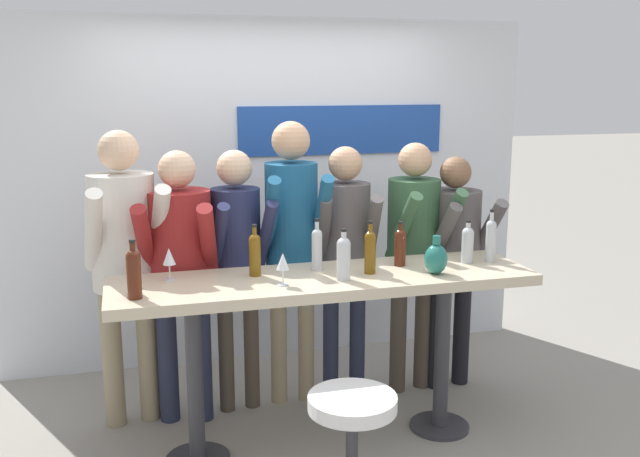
{
  "coord_description": "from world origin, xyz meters",
  "views": [
    {
      "loc": [
        -1.04,
        -3.68,
        2.1
      ],
      "look_at": [
        0.0,
        0.09,
        1.27
      ],
      "focal_mm": 40.0,
      "sensor_mm": 36.0,
      "label": 1
    }
  ],
  "objects_px": {
    "person_center_right": "(345,244)",
    "wine_bottle_0": "(317,247)",
    "bar_stool": "(352,437)",
    "tasting_table": "(324,302)",
    "person_left": "(180,259)",
    "wine_bottle_6": "(491,239)",
    "person_right": "(414,240)",
    "person_center_left": "(237,250)",
    "wine_bottle_3": "(370,250)",
    "wine_bottle_2": "(134,272)",
    "wine_bottle_1": "(255,252)",
    "wine_bottle_7": "(468,243)",
    "wine_bottle_5": "(400,245)",
    "wine_glass_0": "(283,262)",
    "wine_bottle_4": "(344,256)",
    "person_center": "(292,230)",
    "person_far_right": "(453,248)",
    "person_far_left": "(124,247)",
    "wine_glass_1": "(169,258)",
    "decorative_vase": "(436,259)"
  },
  "relations": [
    {
      "from": "wine_bottle_6",
      "to": "wine_glass_0",
      "type": "distance_m",
      "value": 1.31
    },
    {
      "from": "person_far_left",
      "to": "person_center",
      "type": "relative_size",
      "value": 0.98
    },
    {
      "from": "person_center_left",
      "to": "person_center",
      "type": "distance_m",
      "value": 0.37
    },
    {
      "from": "wine_bottle_4",
      "to": "person_center_right",
      "type": "bearing_deg",
      "value": 71.98
    },
    {
      "from": "person_center",
      "to": "person_right",
      "type": "bearing_deg",
      "value": 0.51
    },
    {
      "from": "wine_glass_0",
      "to": "wine_bottle_4",
      "type": "bearing_deg",
      "value": 2.25
    },
    {
      "from": "person_right",
      "to": "wine_bottle_6",
      "type": "xyz_separation_m",
      "value": [
        0.26,
        -0.54,
        0.11
      ]
    },
    {
      "from": "person_center",
      "to": "wine_bottle_6",
      "type": "bearing_deg",
      "value": -25.13
    },
    {
      "from": "wine_glass_1",
      "to": "decorative_vase",
      "type": "distance_m",
      "value": 1.47
    },
    {
      "from": "wine_bottle_0",
      "to": "person_center_right",
      "type": "bearing_deg",
      "value": 56.55
    },
    {
      "from": "person_center",
      "to": "decorative_vase",
      "type": "relative_size",
      "value": 8.36
    },
    {
      "from": "tasting_table",
      "to": "person_left",
      "type": "distance_m",
      "value": 0.93
    },
    {
      "from": "person_far_right",
      "to": "wine_bottle_5",
      "type": "relative_size",
      "value": 6.07
    },
    {
      "from": "person_center",
      "to": "bar_stool",
      "type": "bearing_deg",
      "value": -88.19
    },
    {
      "from": "person_left",
      "to": "wine_bottle_0",
      "type": "relative_size",
      "value": 5.63
    },
    {
      "from": "person_left",
      "to": "person_center_left",
      "type": "xyz_separation_m",
      "value": [
        0.35,
        0.07,
        0.01
      ]
    },
    {
      "from": "wine_bottle_4",
      "to": "wine_bottle_6",
      "type": "bearing_deg",
      "value": 8.35
    },
    {
      "from": "wine_bottle_0",
      "to": "wine_bottle_5",
      "type": "bearing_deg",
      "value": -3.62
    },
    {
      "from": "wine_bottle_1",
      "to": "wine_bottle_7",
      "type": "xyz_separation_m",
      "value": [
        1.27,
        -0.05,
        -0.01
      ]
    },
    {
      "from": "wine_bottle_1",
      "to": "wine_bottle_6",
      "type": "bearing_deg",
      "value": -2.96
    },
    {
      "from": "wine_glass_1",
      "to": "decorative_vase",
      "type": "height_order",
      "value": "decorative_vase"
    },
    {
      "from": "bar_stool",
      "to": "decorative_vase",
      "type": "relative_size",
      "value": 2.89
    },
    {
      "from": "bar_stool",
      "to": "tasting_table",
      "type": "bearing_deg",
      "value": 84.66
    },
    {
      "from": "wine_bottle_4",
      "to": "wine_glass_0",
      "type": "relative_size",
      "value": 1.61
    },
    {
      "from": "person_center_left",
      "to": "person_center_right",
      "type": "bearing_deg",
      "value": -3.59
    },
    {
      "from": "person_right",
      "to": "person_far_right",
      "type": "height_order",
      "value": "person_right"
    },
    {
      "from": "wine_bottle_0",
      "to": "wine_bottle_1",
      "type": "height_order",
      "value": "wine_bottle_0"
    },
    {
      "from": "person_far_left",
      "to": "wine_bottle_5",
      "type": "distance_m",
      "value": 1.63
    },
    {
      "from": "person_far_left",
      "to": "person_left",
      "type": "relative_size",
      "value": 1.07
    },
    {
      "from": "person_far_right",
      "to": "decorative_vase",
      "type": "relative_size",
      "value": 7.25
    },
    {
      "from": "person_right",
      "to": "wine_bottle_5",
      "type": "xyz_separation_m",
      "value": [
        -0.29,
        -0.48,
        0.09
      ]
    },
    {
      "from": "person_far_right",
      "to": "wine_bottle_5",
      "type": "bearing_deg",
      "value": -146.89
    },
    {
      "from": "person_center_right",
      "to": "wine_bottle_2",
      "type": "distance_m",
      "value": 1.54
    },
    {
      "from": "person_left",
      "to": "wine_bottle_3",
      "type": "distance_m",
      "value": 1.15
    },
    {
      "from": "tasting_table",
      "to": "person_right",
      "type": "relative_size",
      "value": 1.4
    },
    {
      "from": "person_center_right",
      "to": "wine_bottle_0",
      "type": "bearing_deg",
      "value": -113.69
    },
    {
      "from": "wine_bottle_4",
      "to": "person_far_right",
      "type": "bearing_deg",
      "value": 34.27
    },
    {
      "from": "wine_bottle_3",
      "to": "wine_bottle_7",
      "type": "distance_m",
      "value": 0.64
    },
    {
      "from": "wine_bottle_2",
      "to": "person_center_right",
      "type": "bearing_deg",
      "value": 29.68
    },
    {
      "from": "person_far_right",
      "to": "wine_bottle_7",
      "type": "height_order",
      "value": "person_far_right"
    },
    {
      "from": "person_left",
      "to": "person_far_right",
      "type": "distance_m",
      "value": 1.81
    },
    {
      "from": "wine_bottle_7",
      "to": "wine_glass_1",
      "type": "distance_m",
      "value": 1.73
    },
    {
      "from": "tasting_table",
      "to": "decorative_vase",
      "type": "xyz_separation_m",
      "value": [
        0.61,
        -0.13,
        0.24
      ]
    },
    {
      "from": "person_right",
      "to": "wine_bottle_4",
      "type": "bearing_deg",
      "value": -142.66
    },
    {
      "from": "wine_bottle_5",
      "to": "wine_bottle_1",
      "type": "bearing_deg",
      "value": 179.36
    },
    {
      "from": "person_left",
      "to": "person_right",
      "type": "height_order",
      "value": "person_right"
    },
    {
      "from": "wine_bottle_3",
      "to": "wine_bottle_6",
      "type": "relative_size",
      "value": 0.94
    },
    {
      "from": "wine_bottle_6",
      "to": "bar_stool",
      "type": "bearing_deg",
      "value": -145.62
    },
    {
      "from": "person_left",
      "to": "wine_bottle_4",
      "type": "height_order",
      "value": "person_left"
    },
    {
      "from": "tasting_table",
      "to": "wine_bottle_5",
      "type": "relative_size",
      "value": 9.0
    }
  ]
}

